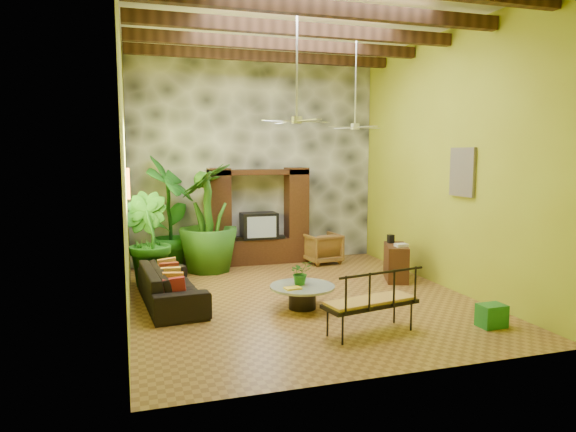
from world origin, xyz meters
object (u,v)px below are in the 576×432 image
object	(u,v)px
wicker_armchair	(322,248)
iron_bench	(373,299)
tall_plant_b	(147,239)
tall_plant_a	(169,213)
side_console	(396,262)
ceiling_fan_front	(297,108)
green_bin	(492,316)
entertainment_center	(259,224)
coffee_table	(302,294)
ceiling_fan_back	(355,117)
sofa	(171,286)
tall_plant_c	(208,218)

from	to	relation	value
wicker_armchair	iron_bench	bearing A→B (deg)	69.52
tall_plant_b	iron_bench	world-z (taller)	tall_plant_b
tall_plant_a	side_console	bearing A→B (deg)	-27.33
ceiling_fan_front	tall_plant_b	size ratio (longest dim) A/B	0.99
side_console	green_bin	bearing A→B (deg)	-69.51
ceiling_fan_front	side_console	bearing A→B (deg)	23.07
entertainment_center	wicker_armchair	size ratio (longest dim) A/B	3.00
entertainment_center	tall_plant_b	world-z (taller)	entertainment_center
side_console	green_bin	world-z (taller)	side_console
wicker_armchair	coffee_table	bearing A→B (deg)	55.88
ceiling_fan_front	coffee_table	size ratio (longest dim) A/B	1.67
tall_plant_b	iron_bench	distance (m)	4.95
ceiling_fan_front	side_console	world-z (taller)	ceiling_fan_front
ceiling_fan_back	sofa	world-z (taller)	ceiling_fan_back
coffee_table	tall_plant_c	bearing A→B (deg)	108.76
ceiling_fan_back	green_bin	xyz separation A→B (m)	(0.70, -3.58, -3.23)
tall_plant_a	iron_bench	bearing A→B (deg)	-64.23
tall_plant_c	green_bin	bearing A→B (deg)	-54.53
sofa	iron_bench	size ratio (longest dim) A/B	1.51
ceiling_fan_front	tall_plant_c	world-z (taller)	ceiling_fan_front
tall_plant_b	entertainment_center	bearing A→B (deg)	28.15
ceiling_fan_back	iron_bench	xyz separation A→B (m)	(-1.21, -3.37, -2.86)
tall_plant_b	wicker_armchair	bearing A→B (deg)	13.52
side_console	green_bin	xyz separation A→B (m)	(-0.05, -3.07, -0.20)
coffee_table	ceiling_fan_back	bearing A→B (deg)	46.02
tall_plant_b	iron_bench	bearing A→B (deg)	-52.04
tall_plant_c	wicker_armchair	bearing A→B (deg)	1.15
ceiling_fan_back	tall_plant_c	world-z (taller)	ceiling_fan_back
tall_plant_b	side_console	bearing A→B (deg)	-11.66
ceiling_fan_back	tall_plant_b	size ratio (longest dim) A/B	0.99
iron_bench	green_bin	world-z (taller)	iron_bench
entertainment_center	sofa	size ratio (longest dim) A/B	1.05
ceiling_fan_back	tall_plant_b	xyz separation A→B (m)	(-4.25, 0.52, -2.46)
iron_bench	tall_plant_c	bearing A→B (deg)	98.09
tall_plant_a	iron_bench	world-z (taller)	tall_plant_a
coffee_table	tall_plant_b	bearing A→B (deg)	136.48
ceiling_fan_back	coffee_table	size ratio (longest dim) A/B	1.67
entertainment_center	ceiling_fan_back	xyz separation A→B (m)	(1.60, -1.94, 2.44)
tall_plant_b	green_bin	size ratio (longest dim) A/B	4.71
ceiling_fan_front	coffee_table	xyz separation A→B (m)	(0.03, -0.24, -3.15)
wicker_armchair	tall_plant_c	xyz separation A→B (m)	(-2.76, -0.06, 0.85)
entertainment_center	tall_plant_b	size ratio (longest dim) A/B	1.28
tall_plant_c	side_console	distance (m)	4.22
ceiling_fan_back	side_console	distance (m)	3.16
green_bin	side_console	bearing A→B (deg)	89.06
iron_bench	side_console	size ratio (longest dim) A/B	1.63
tall_plant_c	green_bin	size ratio (longest dim) A/B	6.07
sofa	coffee_table	world-z (taller)	sofa
entertainment_center	side_console	size ratio (longest dim) A/B	2.58
entertainment_center	iron_bench	world-z (taller)	entertainment_center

